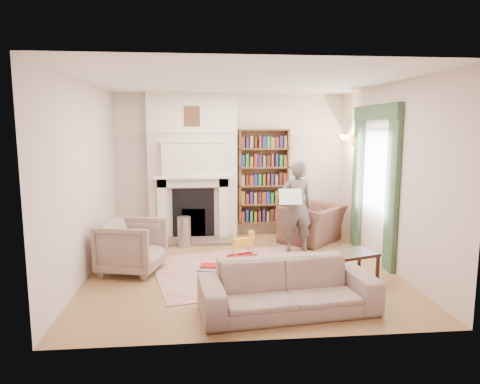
{
  "coord_description": "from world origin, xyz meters",
  "views": [
    {
      "loc": [
        -0.62,
        -6.28,
        2.13
      ],
      "look_at": [
        0.0,
        0.25,
        1.15
      ],
      "focal_mm": 32.0,
      "sensor_mm": 36.0,
      "label": 1
    }
  ],
  "objects": [
    {
      "name": "bookcase",
      "position": [
        0.65,
        2.12,
        1.18
      ],
      "size": [
        1.0,
        0.24,
        1.85
      ],
      "primitive_type": "cube",
      "color": "brown",
      "rests_on": "floor"
    },
    {
      "name": "pelmet",
      "position": [
        2.19,
        0.4,
        2.38
      ],
      "size": [
        0.09,
        1.7,
        0.24
      ],
      "primitive_type": "cube",
      "color": "#2E482F",
      "rests_on": "wall_right"
    },
    {
      "name": "sofa",
      "position": [
        0.38,
        -1.61,
        0.3
      ],
      "size": [
        2.11,
        1.02,
        0.59
      ],
      "primitive_type": "imported",
      "rotation": [
        0.0,
        0.0,
        0.11
      ],
      "color": "gray",
      "rests_on": "floor"
    },
    {
      "name": "game_box_lid",
      "position": [
        -0.46,
        0.02,
        0.04
      ],
      "size": [
        0.36,
        0.26,
        0.06
      ],
      "primitive_type": "cube",
      "rotation": [
        0.0,
        0.0,
        -0.13
      ],
      "color": "#A41214",
      "rests_on": "rug"
    },
    {
      "name": "wall_right",
      "position": [
        2.25,
        0.0,
        1.4
      ],
      "size": [
        0.0,
        4.5,
        4.5
      ],
      "primitive_type": "plane",
      "rotation": [
        1.57,
        0.0,
        -1.57
      ],
      "color": "beige",
      "rests_on": "floor"
    },
    {
      "name": "ceiling",
      "position": [
        0.0,
        0.0,
        2.8
      ],
      "size": [
        4.5,
        4.5,
        0.0
      ],
      "primitive_type": "plane",
      "rotation": [
        3.14,
        0.0,
        0.0
      ],
      "color": "white",
      "rests_on": "wall_back"
    },
    {
      "name": "wall_left",
      "position": [
        -2.25,
        0.0,
        1.4
      ],
      "size": [
        0.0,
        4.5,
        4.5
      ],
      "primitive_type": "plane",
      "rotation": [
        1.57,
        0.0,
        1.57
      ],
      "color": "beige",
      "rests_on": "floor"
    },
    {
      "name": "rocking_horse",
      "position": [
        0.07,
        0.58,
        0.22
      ],
      "size": [
        0.53,
        0.36,
        0.43
      ],
      "primitive_type": null,
      "rotation": [
        0.0,
        0.0,
        0.36
      ],
      "color": "gold",
      "rests_on": "rug"
    },
    {
      "name": "wall_back",
      "position": [
        0.0,
        2.25,
        1.4
      ],
      "size": [
        4.5,
        0.0,
        4.5
      ],
      "primitive_type": "plane",
      "rotation": [
        1.57,
        0.0,
        0.0
      ],
      "color": "beige",
      "rests_on": "floor"
    },
    {
      "name": "paraffin_heater",
      "position": [
        -0.91,
        1.32,
        0.28
      ],
      "size": [
        0.26,
        0.26,
        0.55
      ],
      "primitive_type": "cylinder",
      "rotation": [
        0.0,
        0.0,
        0.08
      ],
      "color": "#9A9CA1",
      "rests_on": "floor"
    },
    {
      "name": "armchair_left",
      "position": [
        -1.64,
        0.0,
        0.39
      ],
      "size": [
        1.04,
        1.02,
        0.78
      ],
      "primitive_type": "imported",
      "rotation": [
        0.0,
        0.0,
        1.32
      ],
      "color": "#A09984",
      "rests_on": "floor"
    },
    {
      "name": "comic_annuals",
      "position": [
        0.31,
        -0.4,
        0.02
      ],
      "size": [
        0.82,
        0.53,
        0.02
      ],
      "color": "red",
      "rests_on": "rug"
    },
    {
      "name": "board_game",
      "position": [
        -0.49,
        -0.02,
        0.03
      ],
      "size": [
        0.4,
        0.4,
        0.03
      ],
      "primitive_type": "cube",
      "rotation": [
        0.0,
        0.0,
        -0.24
      ],
      "color": "gold",
      "rests_on": "rug"
    },
    {
      "name": "curtain_right",
      "position": [
        2.2,
        1.1,
        1.2
      ],
      "size": [
        0.07,
        0.32,
        2.4
      ],
      "primitive_type": "cube",
      "color": "#2E482F",
      "rests_on": "floor"
    },
    {
      "name": "window",
      "position": [
        2.23,
        0.4,
        1.45
      ],
      "size": [
        0.02,
        0.9,
        1.3
      ],
      "primitive_type": "cube",
      "color": "silver",
      "rests_on": "wall_right"
    },
    {
      "name": "man_reading",
      "position": [
        1.03,
        0.83,
        0.79
      ],
      "size": [
        0.59,
        0.39,
        1.58
      ],
      "primitive_type": "imported",
      "rotation": [
        0.0,
        0.0,
        3.17
      ],
      "color": "#4E453E",
      "rests_on": "floor"
    },
    {
      "name": "floor",
      "position": [
        0.0,
        0.0,
        0.0
      ],
      "size": [
        4.5,
        4.5,
        0.0
      ],
      "primitive_type": "plane",
      "color": "brown",
      "rests_on": "ground"
    },
    {
      "name": "curtain_left",
      "position": [
        2.2,
        -0.3,
        1.2
      ],
      "size": [
        0.07,
        0.32,
        2.4
      ],
      "primitive_type": "cube",
      "color": "#2E482F",
      "rests_on": "floor"
    },
    {
      "name": "wall_sconce",
      "position": [
        2.03,
        1.5,
        1.9
      ],
      "size": [
        0.2,
        0.24,
        0.24
      ],
      "primitive_type": null,
      "color": "gold",
      "rests_on": "wall_right"
    },
    {
      "name": "rug",
      "position": [
        0.06,
        -0.06,
        0.01
      ],
      "size": [
        3.06,
        2.58,
        0.01
      ],
      "primitive_type": "cube",
      "rotation": [
        0.0,
        0.0,
        0.21
      ],
      "color": "beige",
      "rests_on": "floor"
    },
    {
      "name": "armchair_reading",
      "position": [
        1.48,
        1.43,
        0.35
      ],
      "size": [
        1.43,
        1.42,
        0.7
      ],
      "primitive_type": "imported",
      "rotation": [
        0.0,
        0.0,
        3.91
      ],
      "color": "#482C26",
      "rests_on": "floor"
    },
    {
      "name": "coffee_table",
      "position": [
        1.41,
        -0.79,
        0.23
      ],
      "size": [
        0.8,
        0.64,
        0.45
      ],
      "primitive_type": null,
      "rotation": [
        0.0,
        0.0,
        0.31
      ],
      "color": "black",
      "rests_on": "floor"
    },
    {
      "name": "fireplace",
      "position": [
        -0.75,
        2.05,
        1.39
      ],
      "size": [
        1.7,
        0.58,
        2.8
      ],
      "color": "beige",
      "rests_on": "floor"
    },
    {
      "name": "wall_front",
      "position": [
        0.0,
        -2.25,
        1.4
      ],
      "size": [
        4.5,
        0.0,
        4.5
      ],
      "primitive_type": "plane",
      "rotation": [
        -1.57,
        0.0,
        0.0
      ],
      "color": "beige",
      "rests_on": "floor"
    },
    {
      "name": "newspaper",
      "position": [
        0.88,
        0.63,
        1.0
      ],
      "size": [
        0.39,
        0.12,
        0.26
      ],
      "primitive_type": "cube",
      "rotation": [
        -0.35,
        0.0,
        0.03
      ],
      "color": "silver",
      "rests_on": "man_reading"
    }
  ]
}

